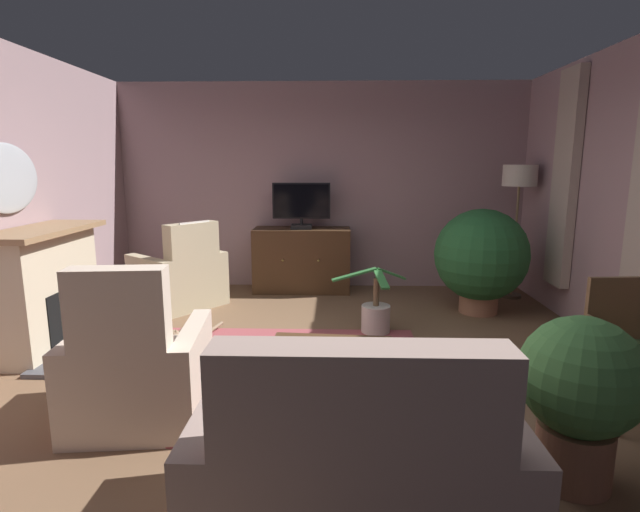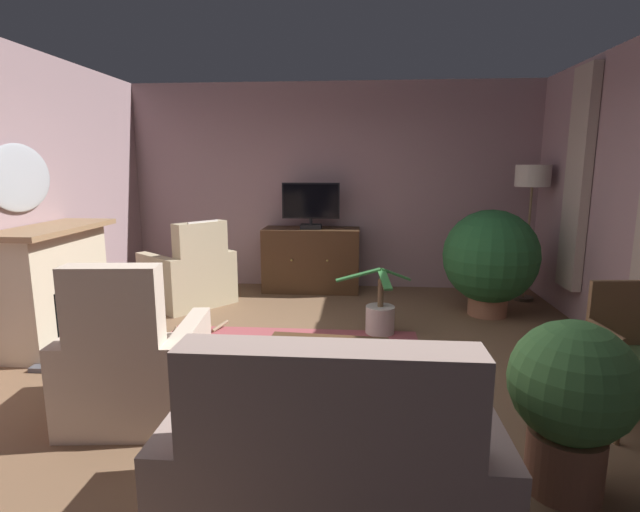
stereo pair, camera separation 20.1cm
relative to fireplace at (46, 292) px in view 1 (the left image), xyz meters
The scene contains 19 objects.
ground_plane 2.63m from the fireplace, 13.41° to the right, with size 6.16×6.78×0.04m, color brown.
wall_back 3.67m from the fireplace, 45.48° to the left, with size 6.16×0.10×2.81m, color gray.
curtain_panel_far 5.44m from the fireplace, 12.71° to the left, with size 0.10×0.44×2.36m, color #B2A393.
rug_central 2.35m from the fireplace, 13.61° to the right, with size 2.52×2.19×0.01m, color #9E474C.
fireplace is the anchor object (origin of this frame).
wall_mirror_oval 1.07m from the fireplace, behind, with size 0.06×0.90×0.63m, color #B2B7BF.
tv_cabinet 3.14m from the fireplace, 44.36° to the left, with size 1.30×0.55×0.86m.
television 3.17m from the fireplace, 43.66° to the left, with size 0.77×0.20×0.61m.
coffee_table 2.87m from the fireplace, 21.44° to the right, with size 0.92×0.63×0.44m.
tv_remote 2.84m from the fireplace, 23.97° to the right, with size 0.17×0.05×0.02m, color black.
sofa_floral 3.65m from the fireplace, 40.03° to the right, with size 1.42×0.94×1.07m.
armchair_facing_sofa 1.63m from the fireplace, 59.76° to the left, with size 1.21×1.22×1.07m.
armchair_by_fireplace 1.89m from the fireplace, 43.04° to the right, with size 0.92×0.96×1.12m.
side_chair_beside_plant 4.83m from the fireplace, 13.23° to the right, with size 0.54×0.53×0.94m.
potted_plant_leafy_by_curtain 3.17m from the fireplace, ahead, with size 0.76×0.76×0.69m.
potted_plant_small_fern_corner 4.41m from the fireplace, 25.07° to the right, with size 0.64×0.64×0.94m.
potted_plant_tall_palm_by_window 4.56m from the fireplace, 16.01° to the left, with size 1.07×1.07×1.22m.
cat 1.36m from the fireplace, ahead, with size 0.42×0.59×0.19m.
floor_lamp 5.45m from the fireplace, 21.12° to the left, with size 0.42×0.42×1.71m.
Camera 1 is at (0.19, -3.71, 1.72)m, focal length 27.28 mm.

